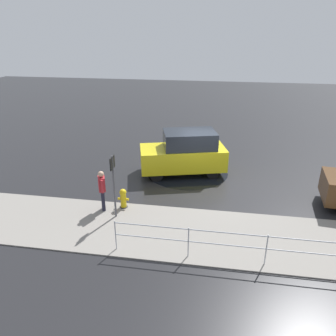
{
  "coord_description": "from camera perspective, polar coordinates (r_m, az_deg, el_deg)",
  "views": [
    {
      "loc": [
        -0.37,
        13.45,
        6.4
      ],
      "look_at": [
        1.67,
        0.86,
        0.9
      ],
      "focal_mm": 35.0,
      "sensor_mm": 36.0,
      "label": 1
    }
  ],
  "objects": [
    {
      "name": "pedestrian",
      "position": [
        12.32,
        -11.41,
        -3.4
      ],
      "size": [
        0.36,
        0.53,
        1.62
      ],
      "color": "#B2262D",
      "rests_on": "ground"
    },
    {
      "name": "kerb_strip",
      "position": [
        11.25,
        5.81,
        -11.38
      ],
      "size": [
        24.0,
        3.2,
        0.04
      ],
      "primitive_type": "cube",
      "color": "gray",
      "rests_on": "ground"
    },
    {
      "name": "sign_post",
      "position": [
        11.53,
        -9.49,
        -1.73
      ],
      "size": [
        0.07,
        0.44,
        2.4
      ],
      "color": "#4C4C51",
      "rests_on": "ground"
    },
    {
      "name": "moving_hatchback",
      "position": [
        15.23,
        2.9,
        2.63
      ],
      "size": [
        4.21,
        2.67,
        2.06
      ],
      "color": "yellow",
      "rests_on": "ground"
    },
    {
      "name": "puddle_patch",
      "position": [
        15.74,
        3.36,
        -0.69
      ],
      "size": [
        3.86,
        3.86,
        0.01
      ],
      "primitive_type": "cylinder",
      "color": "black",
      "rests_on": "ground"
    },
    {
      "name": "ground_plane",
      "position": [
        14.9,
        6.9,
        -2.29
      ],
      "size": [
        60.0,
        60.0,
        0.0
      ],
      "primitive_type": "plane",
      "color": "black"
    },
    {
      "name": "metal_railing",
      "position": [
        9.94,
        16.85,
        -12.63
      ],
      "size": [
        8.99,
        0.04,
        1.05
      ],
      "color": "#B7BABF",
      "rests_on": "ground"
    },
    {
      "name": "fire_hydrant",
      "position": [
        12.61,
        -7.79,
        -5.32
      ],
      "size": [
        0.42,
        0.31,
        0.8
      ],
      "color": "gold",
      "rests_on": "ground"
    }
  ]
}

